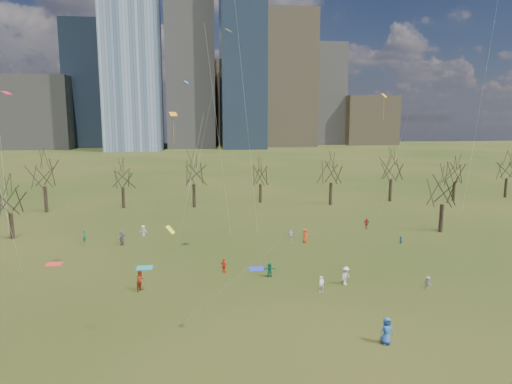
{
  "coord_description": "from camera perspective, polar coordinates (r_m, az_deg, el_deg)",
  "views": [
    {
      "loc": [
        -6.77,
        -38.12,
        15.17
      ],
      "look_at": [
        0.0,
        12.0,
        7.0
      ],
      "focal_mm": 32.0,
      "sensor_mm": 36.0,
      "label": 1
    }
  ],
  "objects": [
    {
      "name": "downtown_skyline",
      "position": [
        249.94,
        -6.89,
        14.59
      ],
      "size": [
        212.5,
        78.0,
        118.0
      ],
      "color": "slate",
      "rests_on": "ground"
    },
    {
      "name": "person_8",
      "position": [
        58.66,
        17.62,
        -5.76
      ],
      "size": [
        0.43,
        0.52,
        0.97
      ],
      "primitive_type": "imported",
      "rotation": [
        0.0,
        0.0,
        4.85
      ],
      "color": "#24569C",
      "rests_on": "ground"
    },
    {
      "name": "blanket_crimson",
      "position": [
        53.06,
        -23.93,
        -8.23
      ],
      "size": [
        1.6,
        1.5,
        0.03
      ],
      "primitive_type": "cube",
      "color": "red",
      "rests_on": "ground"
    },
    {
      "name": "person_12",
      "position": [
        56.85,
        6.13,
        -5.44
      ],
      "size": [
        0.7,
        0.94,
        1.75
      ],
      "primitive_type": "imported",
      "rotation": [
        0.0,
        0.0,
        1.75
      ],
      "color": "#F6441B",
      "rests_on": "ground"
    },
    {
      "name": "ground",
      "position": [
        41.58,
        2.27,
        -12.23
      ],
      "size": [
        500.0,
        500.0,
        0.0
      ],
      "primitive_type": "plane",
      "color": "black",
      "rests_on": "ground"
    },
    {
      "name": "blanket_teal",
      "position": [
        48.81,
        -13.76,
        -9.18
      ],
      "size": [
        1.6,
        1.5,
        0.03
      ],
      "primitive_type": "cube",
      "color": "teal",
      "rests_on": "ground"
    },
    {
      "name": "person_1",
      "position": [
        41.42,
        8.19,
        -11.33
      ],
      "size": [
        0.62,
        0.51,
        1.45
      ],
      "primitive_type": "imported",
      "rotation": [
        0.0,
        0.0,
        0.37
      ],
      "color": "white",
      "rests_on": "ground"
    },
    {
      "name": "person_13",
      "position": [
        60.55,
        -20.64,
        -5.2
      ],
      "size": [
        0.43,
        0.59,
        1.51
      ],
      "primitive_type": "imported",
      "rotation": [
        0.0,
        0.0,
        1.7
      ],
      "color": "#187052",
      "rests_on": "ground"
    },
    {
      "name": "person_11",
      "position": [
        57.69,
        -16.4,
        -5.5
      ],
      "size": [
        1.28,
        1.77,
        1.84
      ],
      "primitive_type": "imported",
      "rotation": [
        0.0,
        0.0,
        1.09
      ],
      "color": "slate",
      "rests_on": "ground"
    },
    {
      "name": "person_15",
      "position": [
        43.44,
        11.16,
        -10.24
      ],
      "size": [
        1.27,
        1.18,
        1.72
      ],
      "primitive_type": "imported",
      "rotation": [
        0.0,
        0.0,
        0.66
      ],
      "color": "silver",
      "rests_on": "ground"
    },
    {
      "name": "bare_tree_row",
      "position": [
        76.18,
        -2.61,
        2.34
      ],
      "size": [
        113.04,
        29.8,
        9.5
      ],
      "color": "black",
      "rests_on": "ground"
    },
    {
      "name": "person_3",
      "position": [
        44.45,
        20.67,
        -10.57
      ],
      "size": [
        0.7,
        0.89,
        1.21
      ],
      "primitive_type": "imported",
      "rotation": [
        0.0,
        0.0,
        1.94
      ],
      "color": "slate",
      "rests_on": "ground"
    },
    {
      "name": "person_4",
      "position": [
        45.93,
        -4.03,
        -9.17
      ],
      "size": [
        0.86,
        0.87,
        1.47
      ],
      "primitive_type": "imported",
      "rotation": [
        0.0,
        0.0,
        2.34
      ],
      "color": "#F33E1B",
      "rests_on": "ground"
    },
    {
      "name": "person_16",
      "position": [
        57.25,
        4.42,
        -5.39
      ],
      "size": [
        0.97,
        0.47,
        1.59
      ],
      "primitive_type": "imported",
      "rotation": [
        0.0,
        0.0,
        3.05
      ],
      "color": "silver",
      "rests_on": "ground"
    },
    {
      "name": "person_2",
      "position": [
        42.48,
        -14.2,
        -10.67
      ],
      "size": [
        1.06,
        1.15,
        1.9
      ],
      "primitive_type": "imported",
      "rotation": [
        0.0,
        0.0,
        1.1
      ],
      "color": "#A23217",
      "rests_on": "ground"
    },
    {
      "name": "person_5",
      "position": [
        44.72,
        1.72,
        -9.68
      ],
      "size": [
        1.36,
        0.52,
        1.44
      ],
      "primitive_type": "imported",
      "rotation": [
        0.0,
        0.0,
        3.21
      ],
      "color": "#1A774F",
      "rests_on": "ground"
    },
    {
      "name": "blanket_navy",
      "position": [
        47.15,
        0.06,
        -9.57
      ],
      "size": [
        1.6,
        1.5,
        0.03
      ],
      "primitive_type": "cube",
      "color": "#2532AE",
      "rests_on": "ground"
    },
    {
      "name": "kites_airborne",
      "position": [
        53.22,
        3.25,
        9.51
      ],
      "size": [
        63.42,
        47.21,
        33.41
      ],
      "color": "orange",
      "rests_on": "ground"
    },
    {
      "name": "person_10",
      "position": [
        65.27,
        13.64,
        -3.85
      ],
      "size": [
        0.87,
        0.37,
        1.49
      ],
      "primitive_type": "imported",
      "rotation": [
        0.0,
        0.0,
        6.28
      ],
      "color": "#A91818",
      "rests_on": "ground"
    },
    {
      "name": "person_0",
      "position": [
        33.49,
        16.0,
        -16.35
      ],
      "size": [
        0.95,
        0.65,
        1.88
      ],
      "primitive_type": "imported",
      "rotation": [
        0.0,
        0.0,
        0.06
      ],
      "color": "#2654A8",
      "rests_on": "ground"
    },
    {
      "name": "person_9",
      "position": [
        61.41,
        -13.91,
        -4.71
      ],
      "size": [
        1.03,
        0.77,
        1.43
      ],
      "primitive_type": "imported",
      "rotation": [
        0.0,
        0.0,
        6.0
      ],
      "color": "white",
      "rests_on": "ground"
    }
  ]
}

